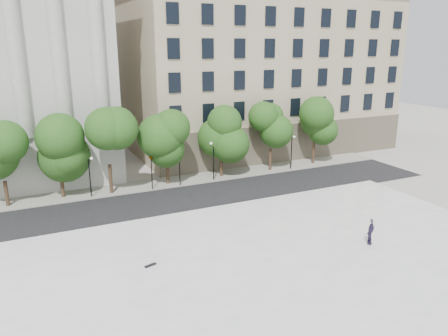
{
  "coord_description": "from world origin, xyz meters",
  "views": [
    {
      "loc": [
        -11.83,
        -20.21,
        14.74
      ],
      "look_at": [
        2.46,
        10.0,
        5.26
      ],
      "focal_mm": 35.0,
      "sensor_mm": 36.0,
      "label": 1
    }
  ],
  "objects": [
    {
      "name": "person_lying",
      "position": [
        10.54,
        1.91,
        0.72
      ],
      "size": [
        1.84,
        1.92,
        0.53
      ],
      "primitive_type": "imported",
      "rotation": [
        -1.54,
        0.0,
        0.74
      ],
      "color": "black",
      "rests_on": "plaza"
    },
    {
      "name": "street_trees",
      "position": [
        -0.84,
        23.52,
        5.11
      ],
      "size": [
        45.73,
        5.22,
        7.88
      ],
      "color": "#382619",
      "rests_on": "ground"
    },
    {
      "name": "ground",
      "position": [
        0.0,
        0.0,
        0.0
      ],
      "size": [
        160.0,
        160.0,
        0.0
      ],
      "primitive_type": "plane",
      "color": "beige",
      "rests_on": "ground"
    },
    {
      "name": "plaza",
      "position": [
        0.0,
        3.0,
        0.23
      ],
      "size": [
        44.0,
        22.0,
        0.45
      ],
      "primitive_type": "cube",
      "color": "white",
      "rests_on": "ground"
    },
    {
      "name": "lamp_posts",
      "position": [
        0.08,
        22.6,
        2.93
      ],
      "size": [
        36.72,
        0.28,
        4.43
      ],
      "color": "black",
      "rests_on": "ground"
    },
    {
      "name": "building_east",
      "position": [
        20.0,
        38.91,
        11.14
      ],
      "size": [
        36.0,
        26.15,
        23.0
      ],
      "color": "#B8AC8C",
      "rests_on": "ground"
    },
    {
      "name": "traffic_light_west",
      "position": [
        -0.05,
        22.3,
        3.76
      ],
      "size": [
        0.66,
        1.93,
        4.26
      ],
      "color": "black",
      "rests_on": "ground"
    },
    {
      "name": "far_sidewalk",
      "position": [
        0.0,
        24.0,
        0.06
      ],
      "size": [
        60.0,
        4.0,
        0.12
      ],
      "primitive_type": "cube",
      "color": "#9D9A91",
      "rests_on": "ground"
    },
    {
      "name": "skateboard",
      "position": [
        -5.04,
        5.7,
        0.49
      ],
      "size": [
        0.87,
        0.45,
        0.09
      ],
      "primitive_type": "cube",
      "rotation": [
        0.0,
        0.0,
        0.29
      ],
      "color": "black",
      "rests_on": "plaza"
    },
    {
      "name": "traffic_light_east",
      "position": [
        3.03,
        22.3,
        3.68
      ],
      "size": [
        1.02,
        1.69,
        4.18
      ],
      "color": "black",
      "rests_on": "ground"
    },
    {
      "name": "street",
      "position": [
        0.0,
        18.0,
        0.01
      ],
      "size": [
        60.0,
        8.0,
        0.02
      ],
      "primitive_type": "cube",
      "color": "black",
      "rests_on": "ground"
    }
  ]
}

